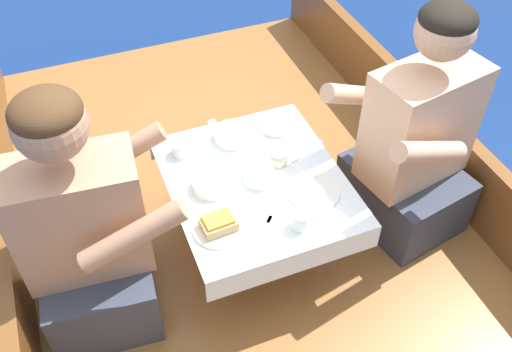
{
  "coord_description": "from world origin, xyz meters",
  "views": [
    {
      "loc": [
        -0.53,
        -1.31,
        2.16
      ],
      "look_at": [
        0.0,
        0.04,
        0.73
      ],
      "focal_mm": 40.0,
      "sensor_mm": 36.0,
      "label": 1
    }
  ],
  "objects_px": {
    "person_port": "(88,235)",
    "tin_can": "(279,158)",
    "person_starboard": "(414,146)",
    "sandwich": "(218,223)",
    "coffee_cup_port": "(182,148)",
    "coffee_cup_starboard": "(301,220)"
  },
  "relations": [
    {
      "from": "person_starboard",
      "to": "coffee_cup_port",
      "type": "relative_size",
      "value": 9.36
    },
    {
      "from": "person_starboard",
      "to": "person_port",
      "type": "bearing_deg",
      "value": -11.89
    },
    {
      "from": "tin_can",
      "to": "person_port",
      "type": "bearing_deg",
      "value": -171.79
    },
    {
      "from": "coffee_cup_starboard",
      "to": "tin_can",
      "type": "distance_m",
      "value": 0.31
    },
    {
      "from": "person_starboard",
      "to": "coffee_cup_port",
      "type": "bearing_deg",
      "value": -31.77
    },
    {
      "from": "coffee_cup_starboard",
      "to": "tin_can",
      "type": "relative_size",
      "value": 1.33
    },
    {
      "from": "person_port",
      "to": "coffee_cup_starboard",
      "type": "distance_m",
      "value": 0.7
    },
    {
      "from": "sandwich",
      "to": "coffee_cup_port",
      "type": "height_order",
      "value": "sandwich"
    },
    {
      "from": "coffee_cup_starboard",
      "to": "person_starboard",
      "type": "bearing_deg",
      "value": 18.05
    },
    {
      "from": "person_port",
      "to": "coffee_cup_starboard",
      "type": "relative_size",
      "value": 10.59
    },
    {
      "from": "person_port",
      "to": "person_starboard",
      "type": "bearing_deg",
      "value": 4.07
    },
    {
      "from": "coffee_cup_port",
      "to": "tin_can",
      "type": "bearing_deg",
      "value": -30.34
    },
    {
      "from": "coffee_cup_port",
      "to": "tin_can",
      "type": "relative_size",
      "value": 1.55
    },
    {
      "from": "person_port",
      "to": "sandwich",
      "type": "height_order",
      "value": "person_port"
    },
    {
      "from": "coffee_cup_port",
      "to": "tin_can",
      "type": "distance_m",
      "value": 0.37
    },
    {
      "from": "person_port",
      "to": "person_starboard",
      "type": "height_order",
      "value": "person_starboard"
    },
    {
      "from": "person_port",
      "to": "tin_can",
      "type": "xyz_separation_m",
      "value": [
        0.72,
        0.1,
        0.0
      ]
    },
    {
      "from": "coffee_cup_port",
      "to": "tin_can",
      "type": "xyz_separation_m",
      "value": [
        0.32,
        -0.19,
        -0.0
      ]
    },
    {
      "from": "person_starboard",
      "to": "sandwich",
      "type": "xyz_separation_m",
      "value": [
        -0.81,
        -0.09,
        0.0
      ]
    },
    {
      "from": "person_starboard",
      "to": "tin_can",
      "type": "bearing_deg",
      "value": -25.15
    },
    {
      "from": "sandwich",
      "to": "tin_can",
      "type": "distance_m",
      "value": 0.38
    },
    {
      "from": "person_starboard",
      "to": "tin_can",
      "type": "relative_size",
      "value": 14.49
    }
  ]
}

